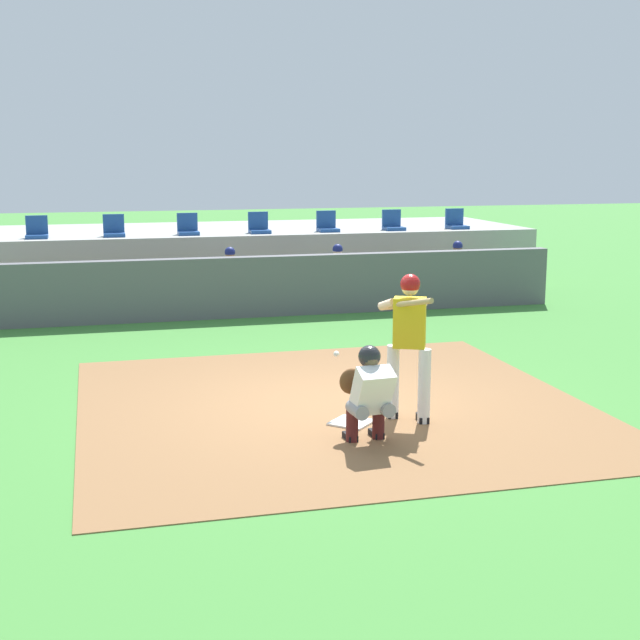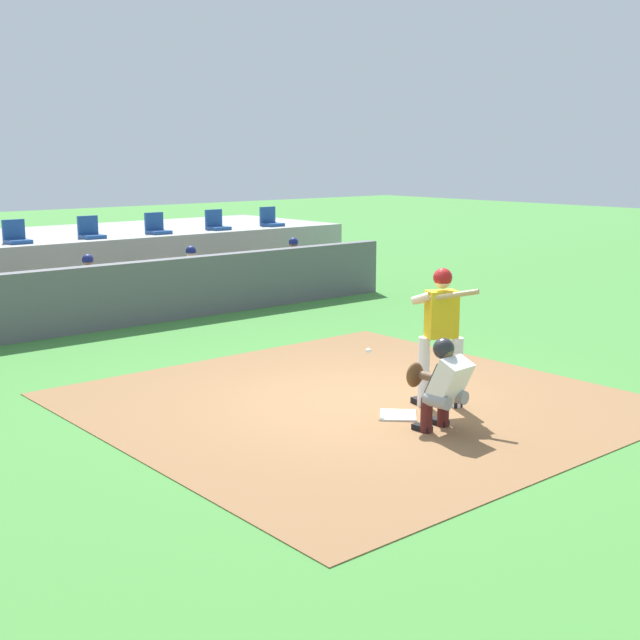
% 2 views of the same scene
% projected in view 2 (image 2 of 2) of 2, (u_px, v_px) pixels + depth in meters
% --- Properties ---
extents(ground_plane, '(80.00, 80.00, 0.00)m').
position_uv_depth(ground_plane, '(354.00, 403.00, 11.06)').
color(ground_plane, '#428438').
extents(dirt_infield, '(6.40, 6.40, 0.01)m').
position_uv_depth(dirt_infield, '(354.00, 402.00, 11.06)').
color(dirt_infield, olive).
rests_on(dirt_infield, ground).
extents(home_plate, '(0.62, 0.62, 0.02)m').
position_uv_depth(home_plate, '(398.00, 415.00, 10.46)').
color(home_plate, white).
rests_on(home_plate, dirt_infield).
extents(batter_at_plate, '(0.58, 0.89, 1.80)m').
position_uv_depth(batter_at_plate, '(441.00, 328.00, 10.67)').
color(batter_at_plate, silver).
rests_on(batter_at_plate, ground).
extents(catcher_crouched, '(0.51, 1.58, 1.13)m').
position_uv_depth(catcher_crouched, '(442.00, 382.00, 9.79)').
color(catcher_crouched, gray).
rests_on(catcher_crouched, ground).
extents(dugout_wall, '(13.00, 0.30, 1.20)m').
position_uv_depth(dugout_wall, '(120.00, 295.00, 15.82)').
color(dugout_wall, '#59595E').
rests_on(dugout_wall, ground).
extents(dugout_bench, '(11.80, 0.44, 0.45)m').
position_uv_depth(dugout_bench, '(97.00, 308.00, 16.64)').
color(dugout_bench, olive).
rests_on(dugout_bench, ground).
extents(dugout_player_1, '(0.49, 0.70, 1.30)m').
position_uv_depth(dugout_player_1, '(92.00, 287.00, 16.33)').
color(dugout_player_1, '#939399').
rests_on(dugout_player_1, ground).
extents(dugout_player_2, '(0.49, 0.70, 1.30)m').
position_uv_depth(dugout_player_2, '(195.00, 276.00, 17.80)').
color(dugout_player_2, '#939399').
rests_on(dugout_player_2, ground).
extents(dugout_player_3, '(0.49, 0.70, 1.30)m').
position_uv_depth(dugout_player_3, '(297.00, 265.00, 19.55)').
color(dugout_player_3, '#939399').
rests_on(dugout_player_3, ground).
extents(stands_platform, '(15.00, 4.40, 1.40)m').
position_uv_depth(stands_platform, '(29.00, 266.00, 19.10)').
color(stands_platform, '#9E9E99').
rests_on(stands_platform, ground).
extents(stadium_seat_3, '(0.46, 0.46, 0.48)m').
position_uv_depth(stadium_seat_3, '(16.00, 237.00, 17.28)').
color(stadium_seat_3, '#1E478C').
rests_on(stadium_seat_3, stands_platform).
extents(stadium_seat_4, '(0.46, 0.46, 0.48)m').
position_uv_depth(stadium_seat_4, '(90.00, 232.00, 18.31)').
color(stadium_seat_4, '#1E478C').
rests_on(stadium_seat_4, stands_platform).
extents(stadium_seat_5, '(0.46, 0.46, 0.48)m').
position_uv_depth(stadium_seat_5, '(157.00, 228.00, 19.34)').
color(stadium_seat_5, '#1E478C').
rests_on(stadium_seat_5, stands_platform).
extents(stadium_seat_6, '(0.46, 0.46, 0.48)m').
position_uv_depth(stadium_seat_6, '(216.00, 224.00, 20.37)').
color(stadium_seat_6, '#1E478C').
rests_on(stadium_seat_6, stands_platform).
extents(stadium_seat_7, '(0.46, 0.46, 0.48)m').
position_uv_depth(stadium_seat_7, '(270.00, 221.00, 21.40)').
color(stadium_seat_7, '#1E478C').
rests_on(stadium_seat_7, stands_platform).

